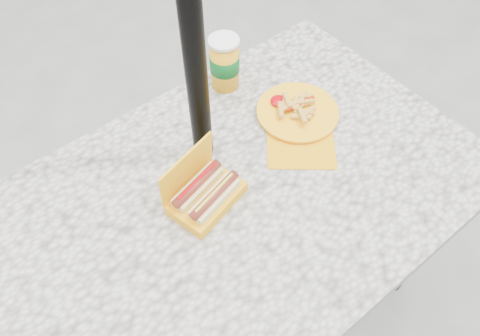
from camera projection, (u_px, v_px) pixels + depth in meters
ground at (241, 302)px, 1.75m from camera, size 60.00×60.00×0.00m
picnic_table at (242, 212)px, 1.23m from camera, size 1.20×0.80×0.75m
umbrella_pole at (193, 40)px, 0.94m from camera, size 0.05×0.05×2.20m
hotdog_box at (205, 194)px, 1.10m from camera, size 0.20×0.15×0.14m
fries_plate at (297, 113)px, 1.28m from camera, size 0.30×0.32×0.04m
soda_cup at (225, 63)px, 1.30m from camera, size 0.09×0.09×0.16m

